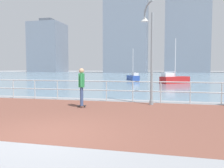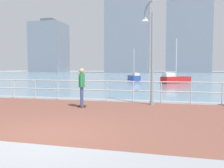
{
  "view_description": "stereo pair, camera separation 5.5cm",
  "coord_description": "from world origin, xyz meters",
  "views": [
    {
      "loc": [
        2.97,
        -5.18,
        1.74
      ],
      "look_at": [
        0.89,
        3.77,
        1.1
      ],
      "focal_mm": 36.27,
      "sensor_mm": 36.0,
      "label": 1
    },
    {
      "loc": [
        3.02,
        -5.17,
        1.74
      ],
      "look_at": [
        0.89,
        3.77,
        1.1
      ],
      "focal_mm": 36.27,
      "sensor_mm": 36.0,
      "label": 2
    }
  ],
  "objects": [
    {
      "name": "ground",
      "position": [
        0.0,
        40.0,
        0.0
      ],
      "size": [
        220.0,
        220.0,
        0.0
      ],
      "primitive_type": "plane",
      "color": "gray"
    },
    {
      "name": "brick_paving",
      "position": [
        0.0,
        2.82,
        0.0
      ],
      "size": [
        28.0,
        6.9,
        0.01
      ],
      "primitive_type": "cube",
      "color": "brown",
      "rests_on": "ground"
    },
    {
      "name": "harbor_water",
      "position": [
        0.0,
        51.28,
        0.0
      ],
      "size": [
        180.0,
        88.0,
        0.0
      ],
      "primitive_type": "cube",
      "color": "#6B899E",
      "rests_on": "ground"
    },
    {
      "name": "waterfront_railing",
      "position": [
        -0.0,
        6.28,
        0.75
      ],
      "size": [
        25.25,
        0.06,
        1.09
      ],
      "color": "#B2BCC1",
      "rests_on": "ground"
    },
    {
      "name": "lamppost",
      "position": [
        2.26,
        5.8,
        2.72
      ],
      "size": [
        0.66,
        0.66,
        4.93
      ],
      "color": "gray",
      "rests_on": "ground"
    },
    {
      "name": "skateboarder",
      "position": [
        -0.6,
        4.22,
        1.05
      ],
      "size": [
        0.41,
        0.55,
        1.74
      ],
      "color": "black",
      "rests_on": "ground"
    },
    {
      "name": "sailboat_ivory",
      "position": [
        -1.46,
        27.38,
        0.44
      ],
      "size": [
        2.29,
        3.39,
        4.59
      ],
      "color": "#284799",
      "rests_on": "ground"
    },
    {
      "name": "sailboat_blue",
      "position": [
        4.05,
        21.83,
        0.49
      ],
      "size": [
        3.51,
        3.27,
        5.16
      ],
      "color": "#B21E1E",
      "rests_on": "ground"
    },
    {
      "name": "tower_beige",
      "position": [
        11.57,
        95.08,
        16.48
      ],
      "size": [
        17.56,
        12.18,
        34.62
      ],
      "color": "slate",
      "rests_on": "ground"
    },
    {
      "name": "tower_concrete",
      "position": [
        -51.41,
        93.78,
        11.66
      ],
      "size": [
        14.79,
        13.57,
        24.97
      ],
      "color": "slate",
      "rests_on": "ground"
    },
    {
      "name": "tower_brick",
      "position": [
        -11.89,
        83.93,
        19.73
      ],
      "size": [
        16.22,
        11.57,
        41.14
      ],
      "color": "slate",
      "rests_on": "ground"
    }
  ]
}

